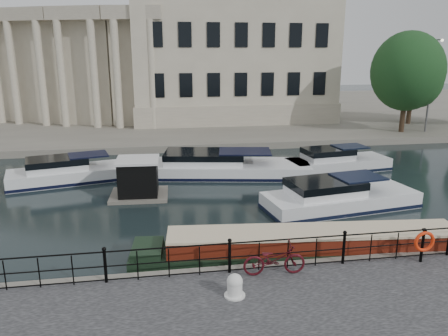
# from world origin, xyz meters

# --- Properties ---
(ground_plane) EXTENTS (160.00, 160.00, 0.00)m
(ground_plane) POSITION_xyz_m (0.00, 0.00, 0.00)
(ground_plane) COLOR black
(ground_plane) RESTS_ON ground
(far_bank) EXTENTS (120.00, 42.00, 0.55)m
(far_bank) POSITION_xyz_m (0.00, 39.00, 0.28)
(far_bank) COLOR #6B665B
(far_bank) RESTS_ON ground_plane
(railing) EXTENTS (24.14, 0.14, 1.22)m
(railing) POSITION_xyz_m (0.00, -2.25, 1.20)
(railing) COLOR black
(railing) RESTS_ON near_quay
(civic_building) EXTENTS (53.55, 31.84, 16.85)m
(civic_building) POSITION_xyz_m (-1.00, 34.71, 7.04)
(civic_building) COLOR #ADA38C
(civic_building) RESTS_ON far_bank
(bicycle) EXTENTS (2.09, 0.80, 1.08)m
(bicycle) POSITION_xyz_m (1.43, -2.61, 1.09)
(bicycle) COLOR #400B12
(bicycle) RESTS_ON near_quay
(mooring_bollard) EXTENTS (0.64, 0.64, 0.72)m
(mooring_bollard) POSITION_xyz_m (-0.10, -3.70, 0.89)
(mooring_bollard) COLOR silver
(mooring_bollard) RESTS_ON near_quay
(life_ring_post) EXTENTS (0.76, 0.20, 1.24)m
(life_ring_post) POSITION_xyz_m (6.75, -2.64, 1.33)
(life_ring_post) COLOR black
(life_ring_post) RESTS_ON near_quay
(narrowboat) EXTENTS (13.86, 3.12, 1.51)m
(narrowboat) POSITION_xyz_m (3.48, -0.78, 0.37)
(narrowboat) COLOR black
(narrowboat) RESTS_ON ground_plane
(harbour_hut) EXTENTS (3.17, 2.69, 2.19)m
(harbour_hut) POSITION_xyz_m (-3.24, 7.80, 0.95)
(harbour_hut) COLOR #6B665B
(harbour_hut) RESTS_ON ground_plane
(cabin_cruisers) EXTENTS (24.41, 11.30, 1.99)m
(cabin_cruisers) POSITION_xyz_m (2.36, 9.67, 0.37)
(cabin_cruisers) COLOR white
(cabin_cruisers) RESTS_ON ground_plane
(trees) EXTENTS (15.44, 9.57, 8.83)m
(trees) POSITION_xyz_m (23.85, 21.88, 5.28)
(trees) COLOR black
(trees) RESTS_ON far_bank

